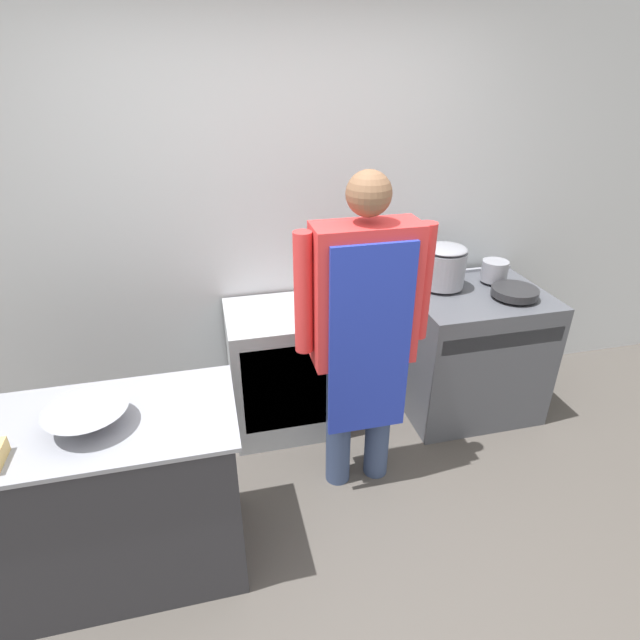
# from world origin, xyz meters

# --- Properties ---
(ground_plane) EXTENTS (14.00, 14.00, 0.00)m
(ground_plane) POSITION_xyz_m (0.00, 0.00, 0.00)
(ground_plane) COLOR #4C4742
(wall_back) EXTENTS (8.00, 0.05, 2.70)m
(wall_back) POSITION_xyz_m (0.00, 1.67, 1.35)
(wall_back) COLOR silver
(wall_back) RESTS_ON ground_plane
(prep_counter) EXTENTS (1.26, 0.60, 0.88)m
(prep_counter) POSITION_xyz_m (-1.03, 0.42, 0.44)
(prep_counter) COLOR #2D2D33
(prep_counter) RESTS_ON ground_plane
(stove) EXTENTS (0.88, 0.72, 0.89)m
(stove) POSITION_xyz_m (1.22, 1.23, 0.44)
(stove) COLOR #4C4F56
(stove) RESTS_ON ground_plane
(fridge_unit) EXTENTS (0.71, 0.57, 0.83)m
(fridge_unit) POSITION_xyz_m (-0.03, 1.33, 0.41)
(fridge_unit) COLOR #A8ADB2
(fridge_unit) RESTS_ON ground_plane
(person_cook) EXTENTS (0.70, 0.24, 1.77)m
(person_cook) POSITION_xyz_m (0.28, 0.73, 1.02)
(person_cook) COLOR #38476B
(person_cook) RESTS_ON ground_plane
(mixing_bowl) EXTENTS (0.33, 0.33, 0.09)m
(mixing_bowl) POSITION_xyz_m (-0.98, 0.39, 0.92)
(mixing_bowl) COLOR gray
(mixing_bowl) RESTS_ON prep_counter
(stock_pot) EXTENTS (0.28, 0.28, 0.27)m
(stock_pot) POSITION_xyz_m (1.02, 1.36, 1.03)
(stock_pot) COLOR gray
(stock_pot) RESTS_ON stove
(saute_pan) EXTENTS (0.29, 0.29, 0.05)m
(saute_pan) POSITION_xyz_m (1.39, 1.11, 0.91)
(saute_pan) COLOR #262628
(saute_pan) RESTS_ON stove
(sauce_pot) EXTENTS (0.17, 0.17, 0.13)m
(sauce_pot) POSITION_xyz_m (1.39, 1.36, 0.96)
(sauce_pot) COLOR gray
(sauce_pot) RESTS_ON stove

